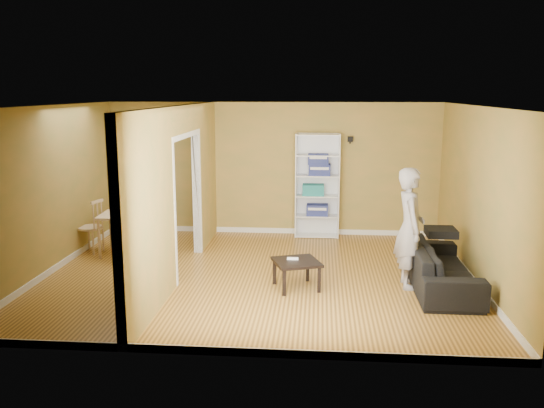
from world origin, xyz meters
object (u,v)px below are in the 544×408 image
(dining_table, at_px, (134,218))
(chair_near, at_px, (126,234))
(coffee_table, at_px, (297,265))
(chair_far, at_px, (148,217))
(sofa, at_px, (441,260))
(bookshelf, at_px, (317,185))
(chair_left, at_px, (90,226))
(person, at_px, (410,218))

(dining_table, xyz_separation_m, chair_near, (0.03, -0.55, -0.15))
(coffee_table, bearing_deg, chair_far, 142.16)
(sofa, xyz_separation_m, bookshelf, (-1.82, 2.91, 0.60))
(coffee_table, relative_size, chair_left, 0.65)
(chair_near, bearing_deg, dining_table, 114.99)
(bookshelf, xyz_separation_m, chair_far, (-3.12, -0.90, -0.49))
(bookshelf, relative_size, chair_near, 2.05)
(chair_left, bearing_deg, chair_near, 69.50)
(chair_far, bearing_deg, person, 158.85)
(person, bearing_deg, coffee_table, 95.69)
(coffee_table, xyz_separation_m, dining_table, (-2.89, 1.56, 0.29))
(chair_near, bearing_deg, bookshelf, 55.83)
(dining_table, bearing_deg, chair_far, 86.05)
(coffee_table, relative_size, dining_table, 0.54)
(dining_table, bearing_deg, bookshelf, 26.13)
(person, height_order, chair_left, person)
(dining_table, distance_m, chair_near, 0.57)
(dining_table, bearing_deg, chair_near, -87.04)
(dining_table, xyz_separation_m, chair_left, (-0.81, 0.02, -0.16))
(person, distance_m, chair_left, 5.52)
(person, bearing_deg, sofa, -95.80)
(sofa, height_order, chair_far, chair_far)
(person, relative_size, dining_table, 1.79)
(bookshelf, height_order, coffee_table, bookshelf)
(bookshelf, bearing_deg, chair_far, -163.93)
(chair_near, bearing_deg, chair_left, 168.02)
(chair_left, bearing_deg, sofa, 90.17)
(bookshelf, distance_m, chair_left, 4.29)
(dining_table, bearing_deg, person, -16.38)
(bookshelf, bearing_deg, chair_left, -158.91)
(sofa, xyz_separation_m, dining_table, (-4.98, 1.35, 0.23))
(dining_table, distance_m, chair_left, 0.83)
(bookshelf, xyz_separation_m, chair_near, (-3.13, -2.10, -0.52))
(chair_left, xyz_separation_m, chair_far, (0.86, 0.63, 0.04))
(sofa, relative_size, bookshelf, 1.07)
(coffee_table, bearing_deg, person, 8.15)
(dining_table, height_order, chair_left, chair_left)
(dining_table, height_order, chair_near, chair_near)
(bookshelf, relative_size, chair_left, 2.11)
(person, bearing_deg, chair_left, 73.34)
(bookshelf, distance_m, dining_table, 3.54)
(person, height_order, chair_far, person)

